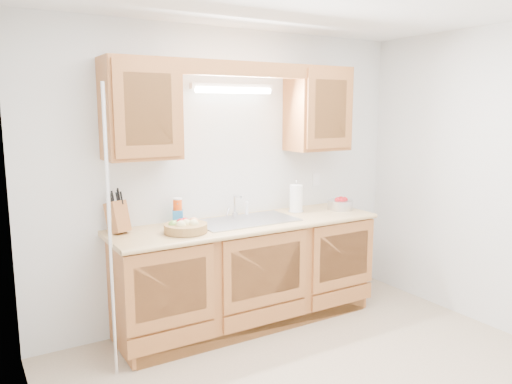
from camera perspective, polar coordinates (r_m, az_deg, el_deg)
room at (r=3.14m, az=9.87°, el=-1.25°), size 3.52×3.50×2.50m
base_cabinets at (r=4.30m, az=-1.07°, el=-9.35°), size 2.20×0.60×0.86m
countertop at (r=4.17m, az=-0.98°, el=-3.67°), size 2.30×0.63×0.04m
upper_cabinet_left at (r=3.85m, az=-13.07°, el=9.21°), size 0.55×0.33×0.75m
upper_cabinet_right at (r=4.65m, az=7.06°, el=9.38°), size 0.55×0.33×0.75m
valance at (r=4.07m, az=-1.07°, el=13.88°), size 2.20×0.05×0.12m
fluorescent_fixture at (r=4.26m, az=-2.62°, el=11.75°), size 0.76×0.08×0.08m
sink at (r=4.20m, az=-1.12°, el=-4.30°), size 0.84×0.46×0.36m
wire_shelf_pole at (r=3.47m, az=-16.34°, el=-4.71°), size 0.03×0.03×2.00m
outlet_plate at (r=4.89m, az=6.88°, el=1.45°), size 0.08×0.01×0.12m
fruit_basket at (r=3.82m, az=-8.05°, el=-3.94°), size 0.37×0.37×0.10m
knife_block at (r=3.91m, az=-15.57°, el=-2.72°), size 0.17×0.22×0.35m
orange_canister at (r=4.07m, az=-8.94°, el=-2.20°), size 0.09×0.09×0.22m
soap_bottle at (r=4.08m, az=-8.92°, el=-2.46°), size 0.11×0.11×0.18m
sponge at (r=4.15m, az=-9.24°, el=-3.44°), size 0.11×0.09×0.02m
paper_towel at (r=4.53m, az=4.60°, el=-0.78°), size 0.15×0.15×0.30m
apple_bowl at (r=4.70m, az=9.61°, el=-1.37°), size 0.31×0.31×0.12m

